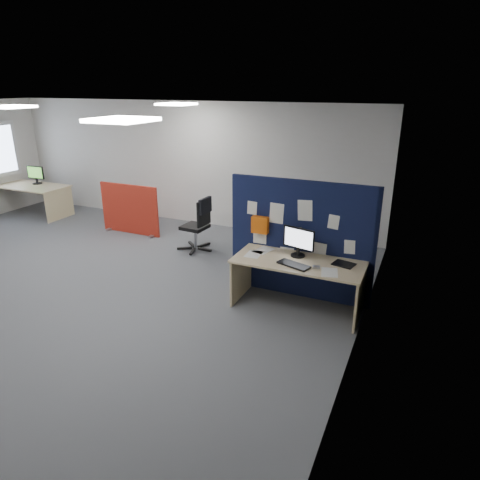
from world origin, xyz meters
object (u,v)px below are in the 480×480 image
(navy_divider, at_px, (299,240))
(second_desk, at_px, (33,192))
(main_desk, at_px, (299,271))
(monitor_second, at_px, (36,174))
(red_divider, at_px, (130,210))
(office_chair, at_px, (199,221))
(monitor_main, at_px, (298,241))

(navy_divider, relative_size, second_desk, 1.20)
(navy_divider, xyz_separation_m, main_desk, (0.12, -0.35, -0.33))
(second_desk, bearing_deg, monitor_second, 87.19)
(red_divider, relative_size, second_desk, 0.79)
(monitor_second, bearing_deg, office_chair, -10.22)
(navy_divider, distance_m, office_chair, 2.48)
(main_desk, relative_size, office_chair, 1.73)
(main_desk, bearing_deg, office_chair, 149.72)
(navy_divider, height_order, main_desk, navy_divider)
(monitor_second, bearing_deg, red_divider, -9.15)
(monitor_main, height_order, monitor_second, monitor_second)
(navy_divider, relative_size, red_divider, 1.52)
(red_divider, xyz_separation_m, second_desk, (-3.04, 0.21, 0.04))
(red_divider, height_order, office_chair, red_divider)
(main_desk, distance_m, second_desk, 7.50)
(office_chair, bearing_deg, main_desk, -26.31)
(office_chair, bearing_deg, red_divider, 174.29)
(main_desk, xyz_separation_m, monitor_main, (-0.06, 0.12, 0.40))
(red_divider, distance_m, second_desk, 3.05)
(main_desk, height_order, monitor_second, monitor_second)
(monitor_main, bearing_deg, main_desk, -48.88)
(main_desk, height_order, office_chair, office_chair)
(red_divider, bearing_deg, monitor_second, 173.49)
(main_desk, distance_m, red_divider, 4.54)
(main_desk, xyz_separation_m, second_desk, (-7.26, 1.90, -0.00))
(red_divider, bearing_deg, main_desk, -21.51)
(monitor_main, xyz_separation_m, office_chair, (-2.29, 1.25, -0.37))
(navy_divider, bearing_deg, main_desk, -71.76)
(monitor_second, bearing_deg, main_desk, -18.12)
(monitor_second, relative_size, office_chair, 0.46)
(main_desk, relative_size, monitor_main, 3.78)
(monitor_main, bearing_deg, monitor_second, 179.29)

